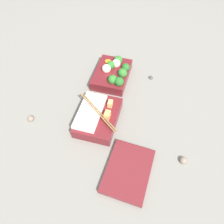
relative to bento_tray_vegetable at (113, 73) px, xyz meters
The scene contains 7 objects.
ground_plane 0.12m from the bento_tray_vegetable, ahead, with size 3.00×3.00×0.00m, color slate.
bento_tray_vegetable is the anchor object (origin of this frame).
bento_tray_rice 0.23m from the bento_tray_vegetable, ahead, with size 0.19×0.17×0.07m.
bento_lid 0.42m from the bento_tray_vegetable, 21.41° to the left, with size 0.18×0.13×0.02m, color maroon.
pebble_0 0.44m from the bento_tray_vegetable, 45.61° to the left, with size 0.02×0.02×0.02m, color #7A6B5B.
pebble_1 0.16m from the bento_tray_vegetable, 105.68° to the left, with size 0.02×0.02×0.02m, color #474442.
pebble_2 0.37m from the bento_tray_vegetable, 39.29° to the right, with size 0.02×0.02×0.02m, color #7A6B5B.
Camera 1 is at (0.55, 0.16, 0.66)m, focal length 35.00 mm.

